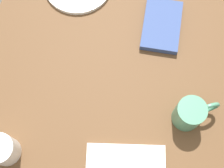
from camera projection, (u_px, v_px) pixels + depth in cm
name	position (u px, v px, depth cm)	size (l,w,h in cm)	color
dining_table	(109.00, 97.00, 104.29)	(110.00, 90.00, 4.00)	brown
book_stack	(162.00, 25.00, 109.04)	(19.91, 13.85, 2.42)	#33477F
coffee_mug	(190.00, 113.00, 95.23)	(9.74, 12.76, 10.09)	#4C8C6B
second_mug	(1.00, 149.00, 92.49)	(8.43, 13.12, 8.87)	white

